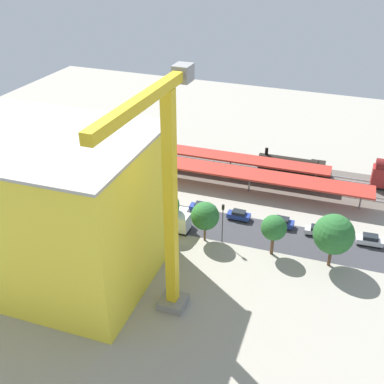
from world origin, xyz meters
The scene contains 29 objects.
ground_plane centered at (0.00, 0.00, 0.00)m, with size 162.25×162.25×0.00m, color #9E998C.
rail_bed centered at (0.00, -19.40, 0.00)m, with size 101.41×14.61×0.01m, color #5B544C.
street_asphalt centered at (0.00, 2.68, 0.00)m, with size 101.41×9.00×0.01m, color #38383D.
track_rails centered at (0.00, -19.40, 0.18)m, with size 101.36×11.42×0.12m.
platform_canopy_near centered at (-6.27, -11.59, 3.84)m, with size 47.14×6.78×4.05m.
platform_canopy_far centered at (8.38, -17.60, 3.75)m, with size 59.17×6.30×3.96m.
locomotive centered at (-13.30, -22.70, 1.73)m, with size 15.52×3.10×4.95m.
freight_coach_far centered at (22.81, -16.10, 3.26)m, with size 18.15×3.45×6.18m.
parked_car_0 centered at (-29.78, -1.06, 0.81)m, with size 4.45×2.15×1.82m.
parked_car_1 centered at (-21.32, -0.93, 0.73)m, with size 4.61×2.17×1.63m.
parked_car_2 centered at (-14.99, -1.24, 0.80)m, with size 4.17×1.85×1.78m.
parked_car_3 centered at (-7.21, -0.88, 0.77)m, with size 4.17×1.81×1.72m.
parked_car_4 centered at (-0.14, -1.12, 0.75)m, with size 4.82×2.03×1.67m.
parked_car_5 centered at (7.59, -0.80, 0.80)m, with size 4.45×2.03×1.80m.
parked_car_6 centered at (14.99, -0.73, 0.72)m, with size 4.20×2.22×1.63m.
parked_car_7 centered at (22.82, -0.41, 0.78)m, with size 4.37×1.97×1.77m.
construction_building centered at (19.86, 22.96, 10.94)m, with size 39.45×22.44×21.89m, color yellow.
construction_roof_slab centered at (19.86, 22.96, 22.09)m, with size 40.05×23.04×0.40m, color #ADA89E.
tower_crane centered at (-4.75, 25.30, 18.89)m, with size 3.60×22.22×32.77m.
box_truck_0 centered at (28.16, 6.77, 1.73)m, with size 8.86×2.94×3.61m.
box_truck_1 centered at (5.16, 5.00, 1.60)m, with size 9.29×3.03×3.21m.
box_truck_2 centered at (4.10, 6.47, 1.63)m, with size 9.16×2.71×3.33m.
street_tree_0 centered at (-3.63, 7.48, 4.79)m, with size 4.73×4.73×7.17m.
street_tree_1 centered at (4.26, 6.76, 4.75)m, with size 5.72×5.72×7.63m.
street_tree_2 centered at (-15.05, 7.26, 5.01)m, with size 4.10×4.10×7.10m.
street_tree_3 centered at (17.85, 7.76, 4.95)m, with size 5.06×5.06×7.51m.
street_tree_4 centered at (-24.11, 7.00, 5.83)m, with size 6.24×6.24×8.97m.
street_tree_5 centered at (20.77, 6.77, 4.80)m, with size 5.98×5.98×7.81m.
traffic_light centered at (-6.52, 6.94, 4.75)m, with size 0.50×0.36×7.26m.
Camera 1 is at (-25.28, 70.67, 47.02)m, focal length 44.85 mm.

